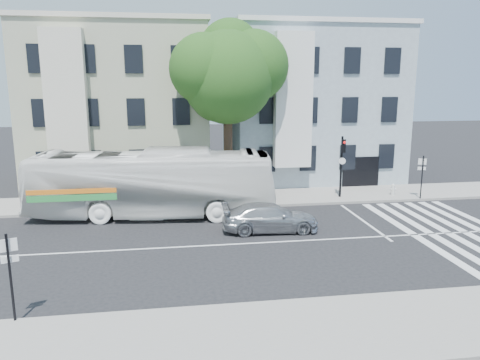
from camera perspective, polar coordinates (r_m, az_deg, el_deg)
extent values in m
plane|color=black|center=(21.67, 1.43, -7.73)|extent=(120.00, 120.00, 0.00)
cube|color=gray|center=(29.22, -1.31, -2.33)|extent=(80.00, 4.00, 0.15)
cube|color=gray|center=(14.54, 7.22, -17.99)|extent=(80.00, 4.00, 0.15)
cube|color=#A5A98E|center=(35.29, -14.34, 8.70)|extent=(12.00, 10.00, 11.00)
cube|color=#8A98A5|center=(36.69, 8.25, 9.06)|extent=(12.00, 10.00, 11.00)
cylinder|color=#2D2116|center=(29.19, -1.46, 2.72)|extent=(0.56, 0.56, 5.20)
sphere|color=#1F4315|center=(28.80, -1.51, 12.38)|extent=(5.60, 5.60, 5.60)
sphere|color=#1F4315|center=(29.45, 1.56, 13.73)|extent=(4.40, 4.40, 4.40)
sphere|color=#1F4315|center=(28.37, -4.33, 13.37)|extent=(4.20, 4.20, 4.20)
sphere|color=#1F4315|center=(30.09, -1.24, 15.61)|extent=(3.80, 3.80, 3.80)
sphere|color=#1F4315|center=(29.34, -2.83, 10.41)|extent=(3.40, 3.40, 3.40)
imported|color=white|center=(25.88, -10.61, -0.39)|extent=(4.49, 13.54, 3.70)
imported|color=#ADAFB4|center=(23.25, 3.69, -4.58)|extent=(2.18, 4.86, 1.38)
cylinder|color=black|center=(29.78, 12.22, 1.43)|extent=(0.13, 0.13, 3.97)
cube|color=black|center=(29.32, 12.51, 4.07)|extent=(0.32, 0.29, 0.80)
sphere|color=red|center=(29.17, 12.63, 4.50)|extent=(0.15, 0.15, 0.15)
cylinder|color=white|center=(29.56, 12.36, 2.28)|extent=(0.40, 0.17, 0.42)
cylinder|color=silver|center=(31.52, 18.13, -1.20)|extent=(0.23, 0.23, 0.58)
sphere|color=silver|center=(31.45, 18.17, -0.63)|extent=(0.21, 0.21, 0.21)
cylinder|color=silver|center=(31.50, 18.14, -1.06)|extent=(0.39, 0.15, 0.13)
cylinder|color=black|center=(15.89, -26.18, -10.65)|extent=(0.08, 0.08, 2.77)
cube|color=white|center=(15.64, -26.41, -7.13)|extent=(0.48, 0.21, 0.39)
cube|color=white|center=(15.78, -26.26, -8.65)|extent=(0.48, 0.21, 0.20)
cylinder|color=black|center=(30.89, 21.30, 0.31)|extent=(0.07, 0.07, 2.68)
cube|color=white|center=(30.81, 21.34, 2.11)|extent=(0.47, 0.20, 0.37)
cube|color=white|center=(30.88, 21.28, 1.32)|extent=(0.47, 0.20, 0.19)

